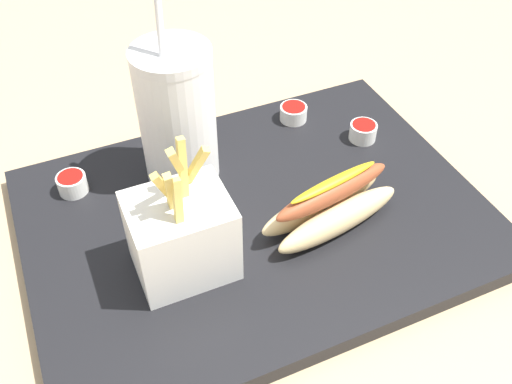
{
  "coord_description": "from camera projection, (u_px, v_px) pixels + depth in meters",
  "views": [
    {
      "loc": [
        0.17,
        0.39,
        0.47
      ],
      "look_at": [
        0.0,
        0.0,
        0.05
      ],
      "focal_mm": 40.16,
      "sensor_mm": 36.0,
      "label": 1
    }
  ],
  "objects": [
    {
      "name": "ground_plane",
      "position": [
        256.0,
        230.0,
        0.64
      ],
      "size": [
        2.4,
        2.4,
        0.02
      ],
      "primitive_type": "cube",
      "color": "tan"
    },
    {
      "name": "food_tray",
      "position": [
        256.0,
        218.0,
        0.63
      ],
      "size": [
        0.48,
        0.35,
        0.02
      ],
      "primitive_type": "cube",
      "color": "black",
      "rests_on": "ground_plane"
    },
    {
      "name": "soda_cup",
      "position": [
        177.0,
        116.0,
        0.61
      ],
      "size": [
        0.08,
        0.08,
        0.24
      ],
      "color": "white",
      "rests_on": "food_tray"
    },
    {
      "name": "fries_basket",
      "position": [
        182.0,
        235.0,
        0.53
      ],
      "size": [
        0.09,
        0.08,
        0.15
      ],
      "color": "white",
      "rests_on": "food_tray"
    },
    {
      "name": "hot_dog_1",
      "position": [
        331.0,
        206.0,
        0.59
      ],
      "size": [
        0.16,
        0.08,
        0.06
      ],
      "color": "#E5C689",
      "rests_on": "food_tray"
    },
    {
      "name": "ketchup_cup_1",
      "position": [
        72.0,
        183.0,
        0.63
      ],
      "size": [
        0.03,
        0.03,
        0.02
      ],
      "color": "white",
      "rests_on": "food_tray"
    },
    {
      "name": "ketchup_cup_2",
      "position": [
        363.0,
        131.0,
        0.7
      ],
      "size": [
        0.03,
        0.03,
        0.02
      ],
      "color": "white",
      "rests_on": "food_tray"
    },
    {
      "name": "ketchup_cup_3",
      "position": [
        293.0,
        112.0,
        0.73
      ],
      "size": [
        0.03,
        0.03,
        0.02
      ],
      "color": "white",
      "rests_on": "food_tray"
    }
  ]
}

